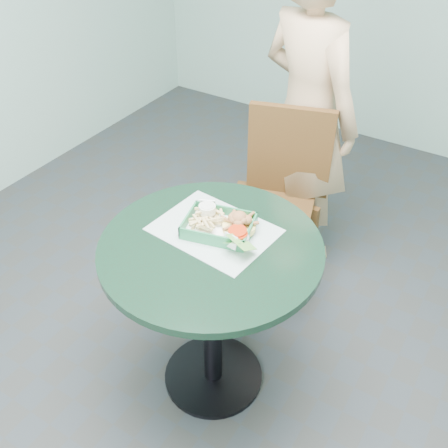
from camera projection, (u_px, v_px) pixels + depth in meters
The scene contains 10 objects.
floor at pixel (213, 376), 2.34m from camera, with size 4.00×5.00×0.02m, color #303335.
cafe_table at pixel (212, 283), 1.98m from camera, with size 0.81×0.81×0.75m.
dining_chair at pixel (278, 190), 2.56m from camera, with size 0.41×0.41×0.93m.
diner_person at pixel (309, 102), 2.51m from camera, with size 0.65×0.42×1.78m, color tan.
placemat at pixel (214, 234), 1.94m from camera, with size 0.42×0.32×0.00m, color #A9BEB9.
food_basket at pixel (219, 232), 1.92m from camera, with size 0.25×0.18×0.05m.
crab_sandwich at pixel (238, 229), 1.89m from camera, with size 0.12×0.12×0.07m.
fries_pile at pixel (210, 221), 1.94m from camera, with size 0.11×0.12×0.04m, color #D6B875, non-canonical shape.
sauce_ramekin at pixel (212, 212), 1.97m from camera, with size 0.06×0.06×0.04m.
garnish_cup at pixel (233, 245), 1.83m from camera, with size 0.12×0.12×0.05m.
Camera 1 is at (0.79, -1.18, 1.98)m, focal length 42.00 mm.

